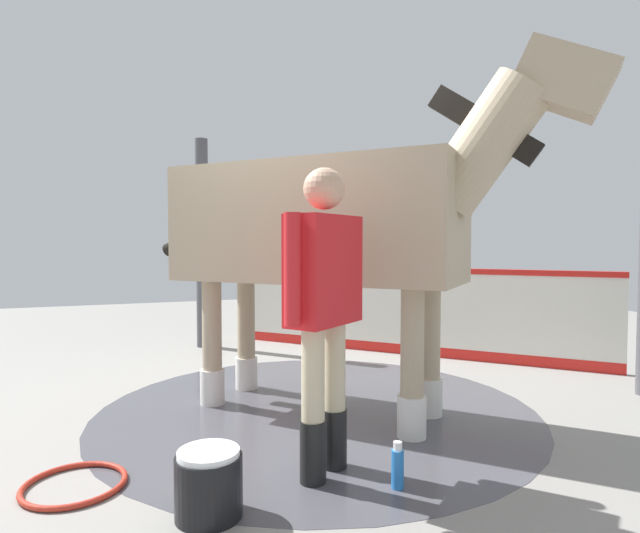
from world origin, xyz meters
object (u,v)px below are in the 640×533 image
object	(u,v)px
handler	(324,297)
bottle_spray	(398,467)
wash_bucket	(209,484)
bottle_shampoo	(187,477)
hose_coil	(74,484)
horse	(332,225)

from	to	relation	value
handler	bottle_spray	distance (m)	1.01
wash_bucket	bottle_spray	world-z (taller)	wash_bucket
bottle_shampoo	bottle_spray	world-z (taller)	bottle_spray
wash_bucket	bottle_spray	xyz separation A→B (m)	(1.00, -0.08, -0.04)
handler	bottle_spray	bearing A→B (deg)	-170.07
hose_coil	wash_bucket	bearing A→B (deg)	-41.09
bottle_spray	hose_coil	xyz separation A→B (m)	(-1.64, 0.64, -0.10)
bottle_shampoo	bottle_spray	bearing A→B (deg)	-17.90
handler	wash_bucket	bearing A→B (deg)	71.54
wash_bucket	handler	bearing A→B (deg)	17.87
horse	bottle_spray	bearing A→B (deg)	-49.77
horse	hose_coil	xyz separation A→B (m)	(-1.79, -0.67, -1.46)
wash_bucket	bottle_spray	distance (m)	1.01
wash_bucket	bottle_shampoo	distance (m)	0.29
bottle_spray	hose_coil	bearing A→B (deg)	158.83
horse	hose_coil	bearing A→B (deg)	-112.98
bottle_shampoo	hose_coil	bearing A→B (deg)	153.01
handler	hose_coil	bearing A→B (deg)	39.43
handler	hose_coil	xyz separation A→B (m)	(-1.33, 0.34, -1.01)
handler	bottle_shampoo	bearing A→B (deg)	50.01
horse	bottle_shampoo	size ratio (longest dim) A/B	13.79
horse	bottle_spray	size ratio (longest dim) A/B	10.76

